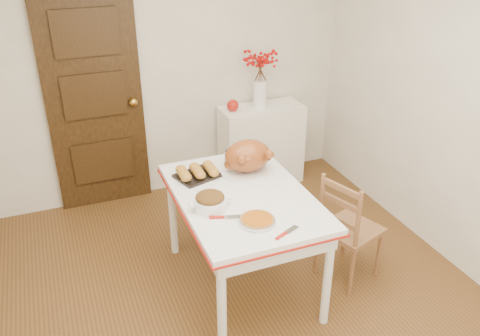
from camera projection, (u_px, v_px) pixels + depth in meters
name	position (u px, v px, depth m)	size (l,w,h in m)	color
floor	(250.00, 312.00, 3.57)	(3.50, 4.00, 0.00)	#482F16
wall_back	(168.00, 69.00, 4.65)	(3.50, 0.00, 2.50)	silver
wall_right	(476.00, 116.00, 3.58)	(0.00, 4.00, 2.50)	silver
door_back	(95.00, 101.00, 4.50)	(0.85, 0.06, 2.06)	black
sideboard	(261.00, 145.00, 5.14)	(0.83, 0.37, 0.83)	white
kitchen_table	(243.00, 241.00, 3.67)	(0.91, 1.33, 0.80)	white
chair_oak	(351.00, 227.00, 3.75)	(0.39, 0.39, 0.88)	#996440
berry_vase	(260.00, 80.00, 4.81)	(0.29, 0.29, 0.56)	white
apple	(233.00, 105.00, 4.82)	(0.12, 0.12, 0.12)	#A9180F
turkey_platter	(248.00, 157.00, 3.71)	(0.41, 0.33, 0.26)	#A54A1C
pumpkin_pie	(257.00, 220.00, 3.15)	(0.23, 0.23, 0.05)	#A44F0C
stuffing_dish	(210.00, 201.00, 3.30)	(0.29, 0.23, 0.11)	#5A3B15
rolls_tray	(197.00, 172.00, 3.70)	(0.30, 0.24, 0.08)	#9E671F
pie_server	(287.00, 232.00, 3.06)	(0.20, 0.06, 0.01)	silver
carving_knife	(231.00, 217.00, 3.22)	(0.28, 0.07, 0.01)	silver
drinking_glass	(229.00, 157.00, 3.89)	(0.06, 0.06, 0.11)	white
shaker_pair	(255.00, 151.00, 4.01)	(0.10, 0.04, 0.10)	white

